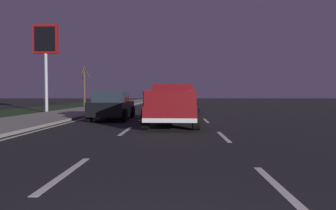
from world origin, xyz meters
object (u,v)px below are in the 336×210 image
Objects in this scene: pickup_truck at (173,105)px; gas_price_sign at (46,47)px; bare_tree_far at (84,87)px; sedan_black at (112,105)px; sedan_red at (175,99)px.

pickup_truck is 13.78m from gas_price_sign.
bare_tree_far is at bearing 27.51° from pickup_truck.
pickup_truck is 1.17× the size of bare_tree_far.
pickup_truck is 4.24m from sedan_black.
pickup_truck is at bearing -127.10° from sedan_black.
sedan_black is at bearing -133.46° from gas_price_sign.
gas_price_sign is 12.11m from bare_tree_far.
gas_price_sign is at bearing 149.51° from sedan_red.
pickup_truck is 23.12m from bare_tree_far.
sedan_red is at bearing -65.53° from bare_tree_far.
sedan_black is 1.00× the size of sedan_red.
sedan_black and sedan_red have the same top height.
pickup_truck is at bearing -179.75° from sedan_red.
sedan_black is at bearing 52.90° from pickup_truck.
sedan_black is 0.94× the size of bare_tree_far.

